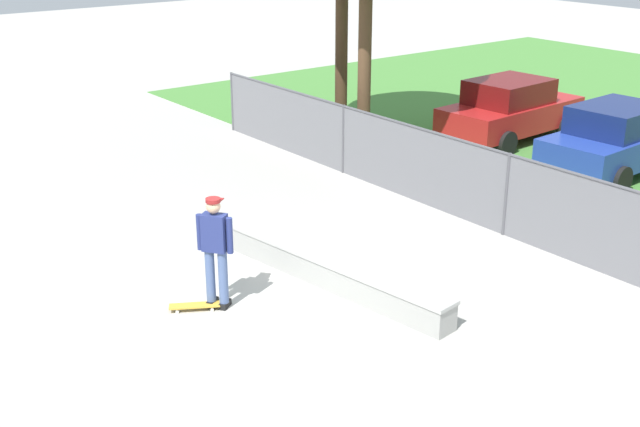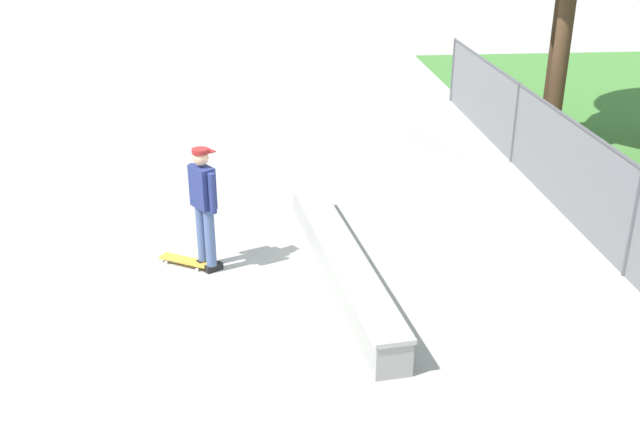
# 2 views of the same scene
# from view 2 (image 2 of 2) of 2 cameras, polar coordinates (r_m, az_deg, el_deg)

# --- Properties ---
(ground_plane) EXTENTS (80.00, 80.00, 0.00)m
(ground_plane) POSITION_cam_2_polar(r_m,az_deg,el_deg) (10.13, -5.65, -6.11)
(ground_plane) COLOR #ADAAA3
(concrete_ledge) EXTENTS (5.03, 1.14, 0.50)m
(concrete_ledge) POSITION_cam_2_polar(r_m,az_deg,el_deg) (10.34, 1.63, -3.73)
(concrete_ledge) COLOR #999993
(concrete_ledge) RESTS_ON ground
(skateboarder) EXTENTS (0.51, 0.43, 1.84)m
(skateboarder) POSITION_cam_2_polar(r_m,az_deg,el_deg) (10.37, -9.09, 0.79)
(skateboarder) COLOR black
(skateboarder) RESTS_ON ground
(skateboard) EXTENTS (0.57, 0.79, 0.09)m
(skateboard) POSITION_cam_2_polar(r_m,az_deg,el_deg) (10.93, -10.55, -3.64)
(skateboard) COLOR gold
(skateboard) RESTS_ON ground
(chainlink_fence) EXTENTS (19.81, 0.07, 1.64)m
(chainlink_fence) POSITION_cam_2_polar(r_m,az_deg,el_deg) (10.99, 23.41, -0.32)
(chainlink_fence) COLOR #4C4C51
(chainlink_fence) RESTS_ON ground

